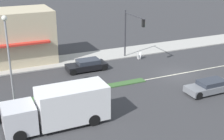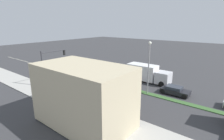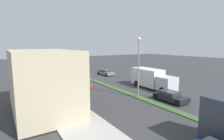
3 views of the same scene
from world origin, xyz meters
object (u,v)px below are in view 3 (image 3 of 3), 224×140
object	(u,v)px
suv_grey	(106,72)
street_lamp	(139,60)
delivery_truck	(151,78)
pedestrian	(63,96)
sedan_dark	(170,96)
suv_black	(76,85)
traffic_signal_main	(56,60)
warning_aframe_sign	(56,79)

from	to	relation	value
suv_grey	street_lamp	bearing A→B (deg)	73.13
delivery_truck	suv_grey	distance (m)	13.84
pedestrian	sedan_dark	bearing A→B (deg)	151.97
street_lamp	suv_grey	distance (m)	17.73
suv_grey	delivery_truck	bearing A→B (deg)	90.00
delivery_truck	suv_grey	size ratio (longest dim) A/B	1.67
suv_black	sedan_dark	world-z (taller)	suv_black
street_lamp	delivery_truck	bearing A→B (deg)	-151.89
traffic_signal_main	suv_grey	distance (m)	11.83
pedestrian	warning_aframe_sign	world-z (taller)	pedestrian
delivery_truck	sedan_dark	world-z (taller)	delivery_truck
suv_black	sedan_dark	bearing A→B (deg)	122.04
suv_black	warning_aframe_sign	bearing A→B (deg)	-81.55
pedestrian	sedan_dark	distance (m)	12.27
sedan_dark	street_lamp	bearing A→B (deg)	-55.40
warning_aframe_sign	sedan_dark	size ratio (longest dim) A/B	0.22
warning_aframe_sign	suv_black	distance (m)	7.04
street_lamp	pedestrian	bearing A→B (deg)	-16.62
traffic_signal_main	suv_black	world-z (taller)	traffic_signal_main
warning_aframe_sign	suv_black	size ratio (longest dim) A/B	0.19
delivery_truck	traffic_signal_main	bearing A→B (deg)	-45.97
suv_grey	suv_black	size ratio (longest dim) A/B	1.04
warning_aframe_sign	suv_black	bearing A→B (deg)	98.45
sedan_dark	pedestrian	bearing A→B (deg)	-28.03
pedestrian	suv_grey	distance (m)	19.47
suv_grey	sedan_dark	size ratio (longest dim) A/B	1.16
street_lamp	delivery_truck	size ratio (longest dim) A/B	0.98
traffic_signal_main	street_lamp	size ratio (longest dim) A/B	0.76
traffic_signal_main	warning_aframe_sign	size ratio (longest dim) A/B	6.69
pedestrian	suv_black	bearing A→B (deg)	-122.29
pedestrian	delivery_truck	size ratio (longest dim) A/B	0.21
street_lamp	warning_aframe_sign	distance (m)	16.99
warning_aframe_sign	suv_grey	distance (m)	11.10
pedestrian	warning_aframe_sign	distance (m)	12.97
warning_aframe_sign	street_lamp	bearing A→B (deg)	111.55
pedestrian	street_lamp	bearing A→B (deg)	163.38
pedestrian	sedan_dark	xyz separation A→B (m)	(-10.83, 5.77, -0.38)
warning_aframe_sign	sedan_dark	xyz separation A→B (m)	(-8.23, 18.46, 0.16)
street_lamp	suv_grey	bearing A→B (deg)	-106.87
pedestrian	suv_grey	world-z (taller)	pedestrian
warning_aframe_sign	suv_grey	bearing A→B (deg)	-173.75
pedestrian	suv_black	size ratio (longest dim) A/B	0.37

